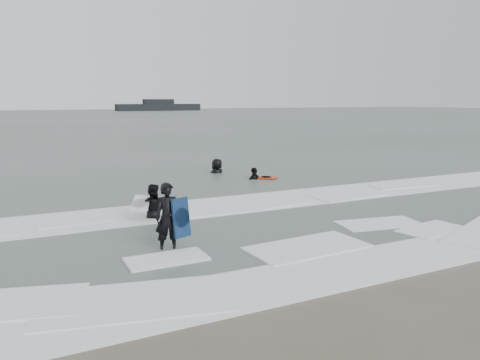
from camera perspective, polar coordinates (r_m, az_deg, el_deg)
name	(u,v)px	position (r m, az deg, el deg)	size (l,w,h in m)	color
ground	(334,261)	(11.09, 11.40, -9.64)	(320.00, 320.00, 0.00)	brown
sea	(55,120)	(88.60, -21.61, 6.84)	(320.00, 320.00, 0.00)	#47544C
surfer_centre	(169,251)	(11.64, -8.64, -8.61)	(0.63, 0.41, 1.72)	black
surfer_wading	(153,219)	(14.72, -10.55, -4.72)	(0.81, 0.63, 1.66)	black
surfer_right_near	(254,180)	(21.40, 1.78, 0.00)	(1.02, 0.42, 1.73)	black
surfer_right_far	(217,174)	(23.20, -2.80, 0.76)	(0.93, 0.61, 1.91)	black
surf_foam	(259,222)	(14.06, 2.30, -5.08)	(30.03, 9.06, 0.09)	white
bodyboards	(208,195)	(15.66, -3.90, -1.82)	(7.91, 8.77, 1.25)	#0F2649
vessel_horizon	(159,106)	(150.22, -9.90, 8.82)	(26.22, 4.68, 3.56)	black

